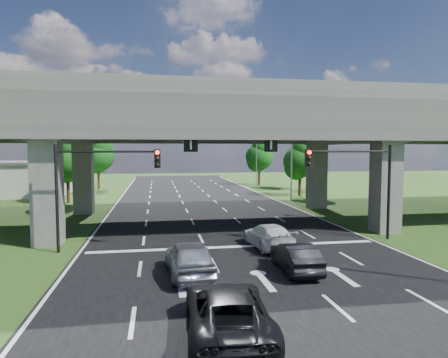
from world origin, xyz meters
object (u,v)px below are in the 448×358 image
object	(u,v)px
streetlight_beyond	(254,149)
car_white	(268,236)
car_dark	(296,257)
car_trailing	(227,311)
streetlight_far	(288,149)
signal_left	(97,177)
car_silver	(189,258)
signal_right	(358,174)

from	to	relation	value
streetlight_beyond	car_white	xyz separation A→B (m)	(-8.30, -37.00, -5.13)
car_dark	car_trailing	xyz separation A→B (m)	(-4.28, -5.78, 0.07)
streetlight_far	signal_left	bearing A→B (deg)	-131.78
signal_left	car_trailing	world-z (taller)	signal_left
car_silver	streetlight_far	bearing A→B (deg)	-121.78
streetlight_beyond	car_white	distance (m)	38.26
car_dark	signal_left	bearing A→B (deg)	-28.42
car_dark	streetlight_beyond	bearing A→B (deg)	-99.66
streetlight_far	car_white	size ratio (longest dim) A/B	2.12
car_white	streetlight_beyond	bearing A→B (deg)	-108.42
streetlight_beyond	car_silver	distance (m)	43.79
streetlight_beyond	car_silver	world-z (taller)	streetlight_beyond
signal_left	car_silver	world-z (taller)	signal_left
streetlight_beyond	car_silver	bearing A→B (deg)	-107.73
car_dark	car_white	size ratio (longest dim) A/B	0.86
streetlight_beyond	signal_right	bearing A→B (deg)	-93.61
signal_right	car_white	distance (m)	7.02
car_silver	car_dark	bearing A→B (deg)	173.62
signal_right	car_trailing	xyz separation A→B (m)	(-10.30, -11.35, -3.42)
streetlight_far	car_white	bearing A→B (deg)	-111.56
car_dark	car_white	xyz separation A→B (m)	(0.00, 4.62, 0.01)
signal_left	car_silver	size ratio (longest dim) A/B	1.27
streetlight_far	car_dark	world-z (taller)	streetlight_far
streetlight_far	car_white	world-z (taller)	streetlight_far
streetlight_beyond	car_white	size ratio (longest dim) A/B	2.12
streetlight_far	car_trailing	world-z (taller)	streetlight_far
car_silver	car_white	size ratio (longest dim) A/B	1.00
streetlight_far	car_white	xyz separation A→B (m)	(-8.30, -21.00, -5.13)
car_silver	signal_right	bearing A→B (deg)	-158.14
signal_left	car_trailing	size ratio (longest dim) A/B	1.12
car_silver	signal_left	bearing A→B (deg)	-53.30
signal_left	car_white	bearing A→B (deg)	-5.59
streetlight_far	streetlight_beyond	xyz separation A→B (m)	(0.00, 16.00, 0.00)
car_silver	car_dark	xyz separation A→B (m)	(4.95, -0.18, -0.13)
signal_left	car_dark	size ratio (longest dim) A/B	1.47
signal_left	streetlight_beyond	size ratio (longest dim) A/B	0.60
signal_left	car_silver	distance (m)	7.88
streetlight_far	car_dark	bearing A→B (deg)	-107.94
streetlight_far	car_trailing	size ratio (longest dim) A/B	1.87
streetlight_far	streetlight_beyond	size ratio (longest dim) A/B	1.00
signal_left	car_white	world-z (taller)	signal_left
signal_right	car_white	world-z (taller)	signal_right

